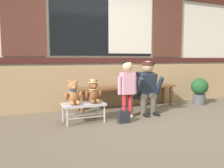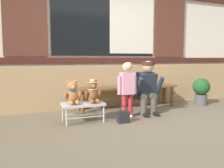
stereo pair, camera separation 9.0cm
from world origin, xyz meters
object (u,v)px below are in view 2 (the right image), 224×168
(handbag_on_ground, at_px, (123,117))
(potted_plant, at_px, (201,90))
(wooden_bench_long, at_px, (128,90))
(teddy_bear_plain, at_px, (73,93))
(small_display_bench, at_px, (83,105))
(adult_crouching, at_px, (147,87))
(child_standing, at_px, (127,83))
(teddy_bear_with_hat, at_px, (93,92))

(handbag_on_ground, bearing_deg, potted_plant, 17.78)
(potted_plant, bearing_deg, wooden_bench_long, 169.93)
(teddy_bear_plain, bearing_deg, handbag_on_ground, -21.32)
(small_display_bench, distance_m, adult_crouching, 1.21)
(wooden_bench_long, xyz_separation_m, small_display_bench, (-1.11, -0.70, -0.11))
(wooden_bench_long, relative_size, child_standing, 2.19)
(wooden_bench_long, relative_size, small_display_bench, 3.28)
(wooden_bench_long, distance_m, teddy_bear_plain, 1.45)
(small_display_bench, bearing_deg, handbag_on_ground, -26.52)
(teddy_bear_with_hat, height_order, adult_crouching, adult_crouching)
(child_standing, relative_size, handbag_on_ground, 3.52)
(handbag_on_ground, height_order, potted_plant, potted_plant)
(teddy_bear_plain, relative_size, potted_plant, 0.64)
(adult_crouching, relative_size, handbag_on_ground, 3.49)
(wooden_bench_long, bearing_deg, handbag_on_ground, -119.40)
(wooden_bench_long, relative_size, handbag_on_ground, 7.72)
(adult_crouching, xyz_separation_m, handbag_on_ground, (-0.63, -0.37, -0.38))
(wooden_bench_long, xyz_separation_m, handbag_on_ground, (-0.55, -0.98, -0.28))
(handbag_on_ground, bearing_deg, adult_crouching, 30.15)
(handbag_on_ground, distance_m, potted_plant, 2.28)
(wooden_bench_long, xyz_separation_m, adult_crouching, (0.08, -0.61, 0.11))
(child_standing, bearing_deg, adult_crouching, 12.17)
(adult_crouching, bearing_deg, wooden_bench_long, 97.33)
(small_display_bench, bearing_deg, adult_crouching, 4.15)
(teddy_bear_plain, distance_m, handbag_on_ground, 0.86)
(child_standing, relative_size, potted_plant, 1.68)
(teddy_bear_plain, height_order, potted_plant, teddy_bear_plain)
(child_standing, xyz_separation_m, potted_plant, (1.96, 0.42, -0.27))
(adult_crouching, bearing_deg, small_display_bench, -175.85)
(child_standing, relative_size, adult_crouching, 1.01)
(small_display_bench, relative_size, potted_plant, 1.12)
(wooden_bench_long, bearing_deg, child_standing, -116.60)
(child_standing, bearing_deg, wooden_bench_long, 63.40)
(teddy_bear_with_hat, distance_m, child_standing, 0.61)
(wooden_bench_long, relative_size, potted_plant, 3.68)
(teddy_bear_with_hat, bearing_deg, small_display_bench, -179.23)
(teddy_bear_plain, height_order, teddy_bear_with_hat, same)
(wooden_bench_long, height_order, potted_plant, potted_plant)
(small_display_bench, bearing_deg, potted_plant, 8.64)
(wooden_bench_long, height_order, teddy_bear_plain, teddy_bear_plain)
(child_standing, distance_m, handbag_on_ground, 0.60)
(wooden_bench_long, bearing_deg, adult_crouching, -82.67)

